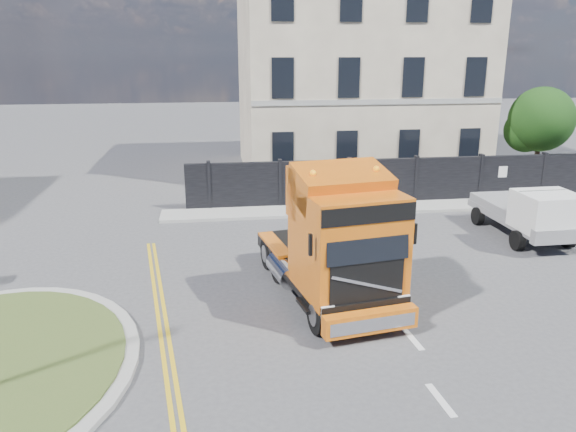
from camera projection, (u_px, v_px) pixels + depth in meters
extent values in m
plane|color=#424244|center=(285.00, 296.00, 15.51)|extent=(120.00, 120.00, 0.00)
cube|color=black|center=(393.00, 181.00, 24.56)|extent=(18.00, 0.25, 2.00)
cube|color=silver|center=(572.00, 175.00, 25.67)|extent=(2.60, 0.12, 2.00)
cube|color=beige|center=(354.00, 69.00, 30.40)|extent=(12.00, 10.00, 11.00)
cylinder|color=#382619|center=(536.00, 159.00, 28.46)|extent=(0.24, 0.24, 2.40)
sphere|color=black|center=(542.00, 119.00, 27.89)|extent=(3.20, 3.20, 3.20)
sphere|color=black|center=(526.00, 130.00, 28.38)|extent=(2.20, 2.20, 2.20)
cube|color=gray|center=(399.00, 207.00, 23.97)|extent=(20.00, 1.60, 0.12)
cube|color=black|center=(323.00, 267.00, 15.72)|extent=(3.21, 6.11, 0.42)
cube|color=#D25F0E|center=(347.00, 241.00, 13.88)|extent=(2.68, 2.75, 2.59)
cube|color=#D25F0E|center=(333.00, 190.00, 14.46)|extent=(2.42, 1.21, 1.29)
cube|color=black|center=(368.00, 242.00, 12.69)|extent=(2.01, 0.39, 0.97)
cube|color=#D25F0E|center=(370.00, 321.00, 12.95)|extent=(2.33, 0.71, 0.51)
cylinder|color=black|center=(319.00, 315.00, 13.34)|extent=(0.45, 1.00, 0.96)
cylinder|color=gray|center=(319.00, 315.00, 13.34)|extent=(0.42, 0.58, 0.53)
cylinder|color=black|center=(394.00, 304.00, 13.92)|extent=(0.45, 1.00, 0.96)
cylinder|color=gray|center=(394.00, 304.00, 13.92)|extent=(0.42, 0.58, 0.53)
cylinder|color=black|center=(279.00, 266.00, 16.34)|extent=(0.45, 1.00, 0.96)
cylinder|color=gray|center=(279.00, 266.00, 16.34)|extent=(0.42, 0.58, 0.53)
cylinder|color=black|center=(343.00, 259.00, 16.91)|extent=(0.45, 1.00, 0.96)
cylinder|color=gray|center=(343.00, 259.00, 16.91)|extent=(0.42, 0.58, 0.53)
cylinder|color=black|center=(269.00, 253.00, 17.35)|extent=(0.45, 1.00, 0.96)
cylinder|color=gray|center=(269.00, 253.00, 17.35)|extent=(0.42, 0.58, 0.53)
cylinder|color=black|center=(329.00, 247.00, 17.93)|extent=(0.45, 1.00, 0.96)
cylinder|color=gray|center=(329.00, 247.00, 17.93)|extent=(0.42, 0.58, 0.53)
cube|color=slate|center=(521.00, 217.00, 20.36)|extent=(1.94, 4.72, 0.24)
cube|color=silver|center=(547.00, 212.00, 18.79)|extent=(1.89, 1.79, 1.27)
cylinder|color=black|center=(517.00, 240.00, 18.95)|extent=(0.24, 0.68, 0.68)
cylinder|color=black|center=(568.00, 238.00, 19.19)|extent=(0.24, 0.68, 0.68)
cylinder|color=black|center=(478.00, 216.00, 21.73)|extent=(0.24, 0.68, 0.68)
cylinder|color=black|center=(522.00, 214.00, 21.97)|extent=(0.24, 0.68, 0.68)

